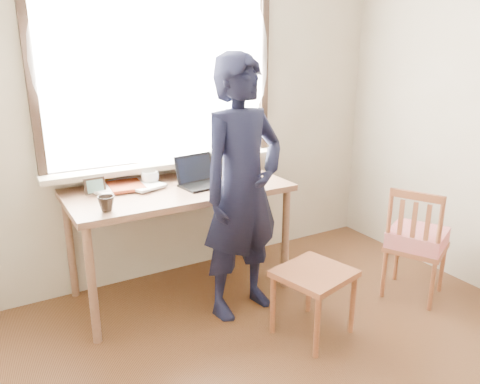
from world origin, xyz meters
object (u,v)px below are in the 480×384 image
side_chair (417,240)px  person (242,190)px  laptop (200,178)px  desk (178,198)px  mug_dark (106,204)px  mug_white (150,178)px  work_chair (314,281)px

side_chair → person: bearing=157.9°
laptop → person: bearing=-72.9°
desk → side_chair: side_chair is taller
desk → side_chair: size_ratio=1.83×
person → mug_dark: bearing=157.9°
desk → mug_white: size_ratio=12.50×
work_chair → person: person is taller
desk → mug_white: bearing=134.5°
mug_white → person: person is taller
mug_dark → work_chair: (1.09, -0.67, -0.50)m
mug_white → work_chair: bearing=-58.1°
mug_white → person: size_ratio=0.07×
mug_white → side_chair: 1.98m
work_chair → side_chair: (0.94, 0.01, 0.07)m
laptop → work_chair: bearing=-67.9°
side_chair → laptop: bearing=146.1°
desk → work_chair: desk is taller
desk → laptop: bearing=-12.4°
mug_white → side_chair: mug_white is taller
laptop → side_chair: 1.63m
laptop → side_chair: laptop is taller
desk → person: 0.53m
desk → mug_dark: mug_dark is taller
desk → work_chair: 1.12m
desk → side_chair: bearing=-31.9°
side_chair → person: size_ratio=0.48×
work_chair → mug_white: bearing=121.9°
desk → mug_dark: (-0.57, -0.25, 0.13)m
laptop → mug_white: laptop is taller
work_chair → laptop: bearing=112.1°
laptop → person: size_ratio=0.19×
mug_white → work_chair: size_ratio=0.24×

